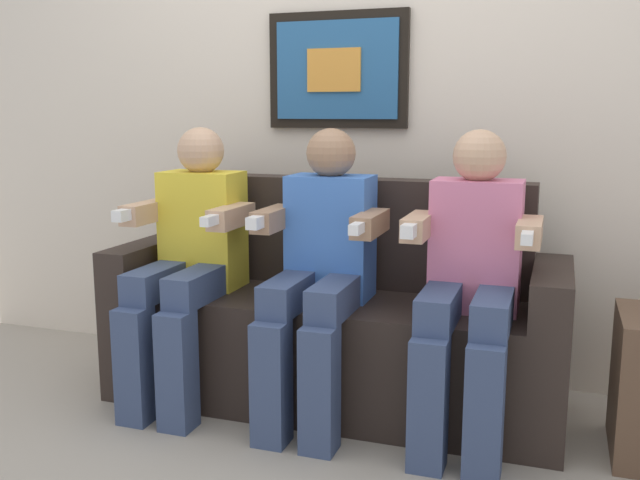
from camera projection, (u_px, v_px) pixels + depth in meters
name	position (u px, v px, depth m)	size (l,w,h in m)	color
ground_plane	(307.00, 432.00, 2.62)	(5.46, 5.46, 0.00)	#9E9384
back_wall_assembly	(364.00, 82.00, 3.10)	(4.20, 0.10, 2.60)	beige
couch	(334.00, 327.00, 2.86)	(1.80, 0.58, 0.90)	#2D231E
person_on_left	(189.00, 255.00, 2.83)	(0.46, 0.56, 1.11)	yellow
person_in_middle	(321.00, 264.00, 2.66)	(0.46, 0.56, 1.11)	#3F72CC
person_on_right	(471.00, 275.00, 2.48)	(0.46, 0.56, 1.11)	pink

